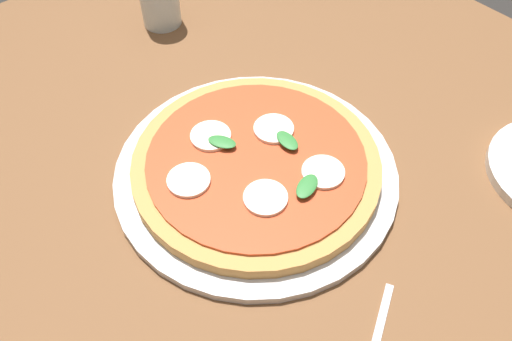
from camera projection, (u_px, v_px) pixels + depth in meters
The scene contains 3 objects.
dining_table at pixel (253, 201), 0.81m from camera, with size 1.18×1.12×0.72m.
serving_tray at pixel (256, 172), 0.72m from camera, with size 0.38×0.38×0.01m, color silver.
pizza at pixel (256, 164), 0.70m from camera, with size 0.33×0.33×0.03m.
Camera 1 is at (-0.36, 0.32, 1.28)m, focal length 37.78 mm.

